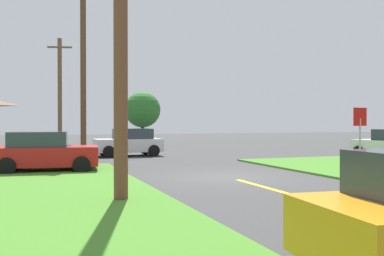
{
  "coord_description": "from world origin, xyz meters",
  "views": [
    {
      "loc": [
        -6.7,
        -14.89,
        1.99
      ],
      "look_at": [
        0.38,
        4.73,
        1.73
      ],
      "focal_mm": 41.63,
      "sensor_mm": 36.0,
      "label": 1
    }
  ],
  "objects_px": {
    "utility_pole_near": "(121,29)",
    "utility_pole_mid": "(83,69)",
    "parked_car_near_building": "(44,152)",
    "utility_pole_far": "(60,92)",
    "car_approaching_junction": "(129,142)",
    "oak_tree_left": "(143,110)",
    "stop_sign": "(360,128)"
  },
  "relations": [
    {
      "from": "utility_pole_mid",
      "to": "parked_car_near_building",
      "type": "bearing_deg",
      "value": -115.75
    },
    {
      "from": "stop_sign",
      "to": "utility_pole_far",
      "type": "relative_size",
      "value": 0.31
    },
    {
      "from": "car_approaching_junction",
      "to": "oak_tree_left",
      "type": "xyz_separation_m",
      "value": [
        3.39,
        10.71,
        2.26
      ]
    },
    {
      "from": "parked_car_near_building",
      "to": "utility_pole_far",
      "type": "bearing_deg",
      "value": 90.49
    },
    {
      "from": "utility_pole_far",
      "to": "utility_pole_mid",
      "type": "bearing_deg",
      "value": -87.8
    },
    {
      "from": "stop_sign",
      "to": "car_approaching_junction",
      "type": "distance_m",
      "value": 14.03
    },
    {
      "from": "utility_pole_far",
      "to": "oak_tree_left",
      "type": "distance_m",
      "value": 7.26
    },
    {
      "from": "utility_pole_mid",
      "to": "stop_sign",
      "type": "bearing_deg",
      "value": -45.84
    },
    {
      "from": "stop_sign",
      "to": "utility_pole_near",
      "type": "distance_m",
      "value": 10.09
    },
    {
      "from": "utility_pole_near",
      "to": "car_approaching_junction",
      "type": "bearing_deg",
      "value": 77.43
    },
    {
      "from": "parked_car_near_building",
      "to": "car_approaching_junction",
      "type": "height_order",
      "value": "same"
    },
    {
      "from": "car_approaching_junction",
      "to": "oak_tree_left",
      "type": "distance_m",
      "value": 11.46
    },
    {
      "from": "parked_car_near_building",
      "to": "utility_pole_mid",
      "type": "xyz_separation_m",
      "value": [
        1.97,
        4.08,
        3.88
      ]
    },
    {
      "from": "car_approaching_junction",
      "to": "stop_sign",
      "type": "bearing_deg",
      "value": 114.58
    },
    {
      "from": "stop_sign",
      "to": "utility_pole_mid",
      "type": "height_order",
      "value": "utility_pole_mid"
    },
    {
      "from": "car_approaching_junction",
      "to": "oak_tree_left",
      "type": "bearing_deg",
      "value": -108.83
    },
    {
      "from": "stop_sign",
      "to": "utility_pole_near",
      "type": "relative_size",
      "value": 0.3
    },
    {
      "from": "utility_pole_mid",
      "to": "utility_pole_far",
      "type": "bearing_deg",
      "value": 92.2
    },
    {
      "from": "oak_tree_left",
      "to": "parked_car_near_building",
      "type": "bearing_deg",
      "value": -114.89
    },
    {
      "from": "utility_pole_near",
      "to": "utility_pole_far",
      "type": "height_order",
      "value": "utility_pole_near"
    },
    {
      "from": "stop_sign",
      "to": "utility_pole_far",
      "type": "xyz_separation_m",
      "value": [
        -9.56,
        21.2,
        2.48
      ]
    },
    {
      "from": "utility_pole_near",
      "to": "utility_pole_far",
      "type": "bearing_deg",
      "value": 90.24
    },
    {
      "from": "parked_car_near_building",
      "to": "oak_tree_left",
      "type": "xyz_separation_m",
      "value": [
        8.36,
        18.01,
        2.26
      ]
    },
    {
      "from": "utility_pole_mid",
      "to": "utility_pole_far",
      "type": "relative_size",
      "value": 1.1
    },
    {
      "from": "utility_pole_near",
      "to": "oak_tree_left",
      "type": "xyz_separation_m",
      "value": [
        6.74,
        25.75,
        -1.25
      ]
    },
    {
      "from": "stop_sign",
      "to": "parked_car_near_building",
      "type": "height_order",
      "value": "stop_sign"
    },
    {
      "from": "utility_pole_near",
      "to": "utility_pole_mid",
      "type": "distance_m",
      "value": 11.83
    },
    {
      "from": "utility_pole_far",
      "to": "stop_sign",
      "type": "bearing_deg",
      "value": -65.73
    },
    {
      "from": "car_approaching_junction",
      "to": "utility_pole_far",
      "type": "relative_size",
      "value": 0.47
    },
    {
      "from": "parked_car_near_building",
      "to": "utility_pole_far",
      "type": "xyz_separation_m",
      "value": [
        1.51,
        15.9,
        3.44
      ]
    },
    {
      "from": "utility_pole_mid",
      "to": "oak_tree_left",
      "type": "xyz_separation_m",
      "value": [
        6.39,
        13.93,
        -1.63
      ]
    },
    {
      "from": "stop_sign",
      "to": "oak_tree_left",
      "type": "distance_m",
      "value": 23.5
    }
  ]
}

